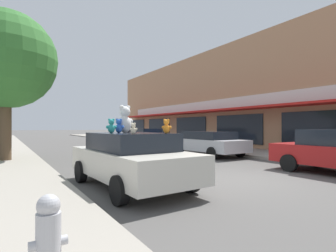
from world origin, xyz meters
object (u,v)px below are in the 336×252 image
at_px(teddy_bear_teal, 111,126).
at_px(parked_car_far_right, 145,137).
at_px(street_tree, 6,60).
at_px(teddy_bear_cream, 133,129).
at_px(fire_hydrant, 48,237).
at_px(parked_car_far_center, 209,142).
at_px(plush_art_car, 131,158).
at_px(teddy_bear_giant, 125,120).
at_px(teddy_bear_black, 128,127).
at_px(teddy_bear_orange, 166,126).
at_px(teddy_bear_blue, 119,126).

distance_m(teddy_bear_teal, parked_car_far_right, 13.79).
relative_size(teddy_bear_teal, street_tree, 0.06).
xyz_separation_m(teddy_bear_cream, fire_hydrant, (-2.06, -2.65, -0.98)).
bearing_deg(parked_car_far_center, street_tree, 165.48).
height_order(parked_car_far_center, fire_hydrant, parked_car_far_center).
distance_m(plush_art_car, parked_car_far_right, 13.54).
relative_size(teddy_bear_giant, teddy_bear_black, 2.37).
height_order(teddy_bear_orange, fire_hydrant, teddy_bear_orange).
bearing_deg(teddy_bear_cream, parked_car_far_center, -87.31).
relative_size(street_tree, fire_hydrant, 8.04).
distance_m(teddy_bear_blue, fire_hydrant, 4.43).
relative_size(teddy_bear_giant, street_tree, 0.12).
bearing_deg(teddy_bear_teal, teddy_bear_cream, 117.42).
relative_size(teddy_bear_teal, parked_car_far_center, 0.09).
bearing_deg(teddy_bear_giant, fire_hydrant, 45.90).
xyz_separation_m(parked_car_far_center, fire_hydrant, (-8.93, -8.06, -0.18)).
distance_m(teddy_bear_orange, fire_hydrant, 4.11).
bearing_deg(teddy_bear_black, teddy_bear_blue, 1.92).
xyz_separation_m(teddy_bear_black, parked_car_far_center, (6.15, 3.51, -0.83)).
bearing_deg(teddy_bear_blue, teddy_bear_giant, -109.65).
distance_m(plush_art_car, teddy_bear_orange, 1.34).
relative_size(teddy_bear_orange, teddy_bear_teal, 0.96).
xyz_separation_m(teddy_bear_giant, teddy_bear_black, (0.41, 0.69, -0.20)).
bearing_deg(teddy_bear_blue, teddy_bear_black, -87.89).
height_order(teddy_bear_cream, parked_car_far_center, teddy_bear_cream).
height_order(street_tree, fire_hydrant, street_tree).
xyz_separation_m(plush_art_car, parked_car_far_right, (6.49, 11.88, 0.01)).
height_order(plush_art_car, fire_hydrant, plush_art_car).
xyz_separation_m(plush_art_car, teddy_bear_orange, (0.50, -0.93, 0.82)).
bearing_deg(parked_car_far_right, fire_hydrant, -119.96).
height_order(teddy_bear_giant, parked_car_far_center, teddy_bear_giant).
bearing_deg(plush_art_car, teddy_bear_black, 67.97).
xyz_separation_m(teddy_bear_blue, fire_hydrant, (-2.16, -3.73, -1.03)).
bearing_deg(fire_hydrant, street_tree, 91.56).
bearing_deg(teddy_bear_giant, teddy_bear_black, -132.82).
relative_size(teddy_bear_giant, parked_car_far_right, 0.16).
distance_m(teddy_bear_teal, street_tree, 7.70).
relative_size(teddy_bear_giant, fire_hydrant, 0.93).
xyz_separation_m(teddy_bear_teal, parked_car_far_right, (7.01, 11.85, -0.82)).
xyz_separation_m(teddy_bear_blue, parked_car_far_right, (6.78, 11.76, -0.82)).
relative_size(plush_art_car, teddy_bear_giant, 5.87).
bearing_deg(parked_car_far_center, teddy_bear_cream, -141.73).
bearing_deg(teddy_bear_giant, teddy_bear_orange, 103.08).
height_order(teddy_bear_giant, fire_hydrant, teddy_bear_giant).
distance_m(teddy_bear_giant, teddy_bear_orange, 1.33).
distance_m(parked_car_far_center, fire_hydrant, 12.04).
height_order(plush_art_car, teddy_bear_orange, teddy_bear_orange).
relative_size(teddy_bear_cream, fire_hydrant, 0.32).
relative_size(teddy_bear_orange, parked_car_far_center, 0.08).
bearing_deg(teddy_bear_orange, teddy_bear_black, -28.87).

